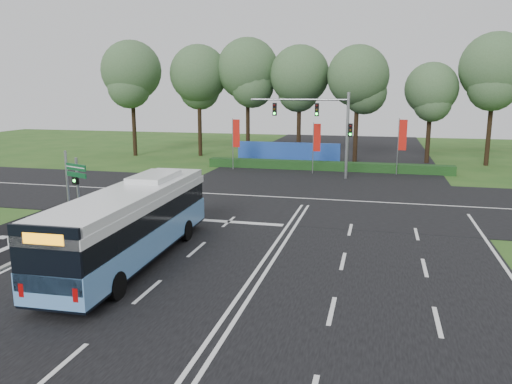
# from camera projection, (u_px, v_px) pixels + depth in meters

# --- Properties ---
(ground) EXTENTS (120.00, 120.00, 0.00)m
(ground) POSITION_uv_depth(u_px,v_px,m) (267.00, 256.00, 21.94)
(ground) COLOR #27521B
(ground) RESTS_ON ground
(road_main) EXTENTS (20.00, 120.00, 0.04)m
(road_main) POSITION_uv_depth(u_px,v_px,m) (267.00, 256.00, 21.94)
(road_main) COLOR black
(road_main) RESTS_ON ground
(road_cross) EXTENTS (120.00, 14.00, 0.05)m
(road_cross) POSITION_uv_depth(u_px,v_px,m) (307.00, 199.00, 33.35)
(road_cross) COLOR black
(road_cross) RESTS_ON ground
(kerb_strip) EXTENTS (0.25, 18.00, 0.12)m
(kerb_strip) POSITION_uv_depth(u_px,v_px,m) (23.00, 258.00, 21.46)
(kerb_strip) COLOR gray
(kerb_strip) RESTS_ON ground
(city_bus) EXTENTS (2.87, 11.90, 3.39)m
(city_bus) POSITION_uv_depth(u_px,v_px,m) (132.00, 223.00, 20.83)
(city_bus) COLOR #5E98DB
(city_bus) RESTS_ON ground
(pedestrian_signal) EXTENTS (0.33, 0.43, 3.72)m
(pedestrian_signal) POSITION_uv_depth(u_px,v_px,m) (78.00, 190.00, 26.19)
(pedestrian_signal) COLOR gray
(pedestrian_signal) RESTS_ON ground
(street_sign) EXTENTS (1.54, 0.71, 4.24)m
(street_sign) POSITION_uv_depth(u_px,v_px,m) (72.00, 183.00, 24.60)
(street_sign) COLOR gray
(street_sign) RESTS_ON ground
(banner_flag_left) EXTENTS (0.69, 0.07, 4.68)m
(banner_flag_left) POSITION_uv_depth(u_px,v_px,m) (235.00, 136.00, 45.04)
(banner_flag_left) COLOR gray
(banner_flag_left) RESTS_ON ground
(banner_flag_mid) EXTENTS (0.65, 0.15, 4.44)m
(banner_flag_mid) POSITION_uv_depth(u_px,v_px,m) (316.00, 141.00, 42.83)
(banner_flag_mid) COLOR gray
(banner_flag_mid) RESTS_ON ground
(banner_flag_right) EXTENTS (0.71, 0.12, 4.84)m
(banner_flag_right) POSITION_uv_depth(u_px,v_px,m) (401.00, 138.00, 42.14)
(banner_flag_right) COLOR gray
(banner_flag_right) RESTS_ON ground
(traffic_light_gantry) EXTENTS (8.41, 0.28, 7.00)m
(traffic_light_gantry) POSITION_uv_depth(u_px,v_px,m) (325.00, 121.00, 40.45)
(traffic_light_gantry) COLOR gray
(traffic_light_gantry) RESTS_ON ground
(hedge) EXTENTS (22.00, 1.20, 0.80)m
(hedge) POSITION_uv_depth(u_px,v_px,m) (326.00, 166.00, 45.16)
(hedge) COLOR #163413
(hedge) RESTS_ON ground
(blue_hoarding) EXTENTS (10.00, 0.30, 2.20)m
(blue_hoarding) POSITION_uv_depth(u_px,v_px,m) (288.00, 154.00, 48.34)
(blue_hoarding) COLOR #1F46A9
(blue_hoarding) RESTS_ON ground
(eucalyptus_row) EXTENTS (49.54, 8.76, 12.64)m
(eucalyptus_row) POSITION_uv_depth(u_px,v_px,m) (319.00, 74.00, 50.28)
(eucalyptus_row) COLOR black
(eucalyptus_row) RESTS_ON ground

